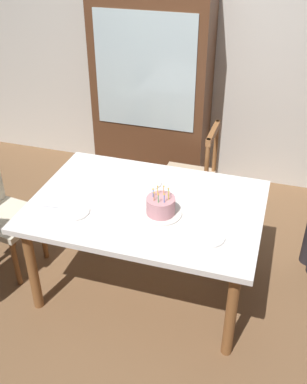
{
  "coord_description": "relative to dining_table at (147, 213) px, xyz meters",
  "views": [
    {
      "loc": [
        0.79,
        -2.4,
        2.46
      ],
      "look_at": [
        0.05,
        0.0,
        0.84
      ],
      "focal_mm": 41.96,
      "sensor_mm": 36.0,
      "label": 1
    }
  ],
  "objects": [
    {
      "name": "back_wall",
      "position": [
        0.0,
        1.85,
        0.64
      ],
      "size": [
        6.4,
        0.1,
        2.6
      ],
      "primitive_type": "cube",
      "color": "beige",
      "rests_on": "ground"
    },
    {
      "name": "fork_far_side",
      "position": [
        -0.24,
        0.25,
        0.09
      ],
      "size": [
        0.18,
        0.04,
        0.01
      ],
      "primitive_type": "cube",
      "rotation": [
        0.0,
        0.0,
        0.11
      ],
      "color": "silver",
      "rests_on": "dining_table"
    },
    {
      "name": "dining_table",
      "position": [
        0.0,
        0.0,
        0.0
      ],
      "size": [
        1.57,
        1.09,
        0.74
      ],
      "color": "white",
      "rests_on": "ground"
    },
    {
      "name": "ground",
      "position": [
        0.0,
        0.0,
        -0.66
      ],
      "size": [
        6.4,
        6.4,
        0.0
      ],
      "primitive_type": "plane",
      "color": "brown"
    },
    {
      "name": "birthday_cake",
      "position": [
        0.13,
        -0.09,
        0.14
      ],
      "size": [
        0.28,
        0.28,
        0.19
      ],
      "color": "silver",
      "rests_on": "dining_table"
    },
    {
      "name": "china_cabinet",
      "position": [
        -0.44,
        1.56,
        0.29
      ],
      "size": [
        1.1,
        0.45,
        1.9
      ],
      "color": "#56331E",
      "rests_on": "ground"
    },
    {
      "name": "plate_near_celebrant",
      "position": [
        -0.43,
        -0.25,
        0.09
      ],
      "size": [
        0.22,
        0.22,
        0.01
      ],
      "primitive_type": "cylinder",
      "color": "white",
      "rests_on": "dining_table"
    },
    {
      "name": "fork_near_celebrant",
      "position": [
        -0.59,
        -0.24,
        0.09
      ],
      "size": [
        0.18,
        0.04,
        0.01
      ],
      "primitive_type": "cube",
      "rotation": [
        0.0,
        0.0,
        0.15
      ],
      "color": "silver",
      "rests_on": "dining_table"
    },
    {
      "name": "chair_spindle_back",
      "position": [
        0.11,
        0.87,
        -0.2
      ],
      "size": [
        0.45,
        0.45,
        0.95
      ],
      "color": "tan",
      "rests_on": "ground"
    },
    {
      "name": "plate_near_guest",
      "position": [
        0.47,
        -0.25,
        0.09
      ],
      "size": [
        0.22,
        0.22,
        0.01
      ],
      "primitive_type": "cylinder",
      "color": "white",
      "rests_on": "dining_table"
    },
    {
      "name": "plate_far_side",
      "position": [
        -0.08,
        0.25,
        0.09
      ],
      "size": [
        0.22,
        0.22,
        0.01
      ],
      "primitive_type": "cylinder",
      "color": "white",
      "rests_on": "dining_table"
    }
  ]
}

